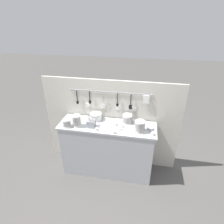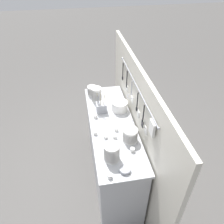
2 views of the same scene
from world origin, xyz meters
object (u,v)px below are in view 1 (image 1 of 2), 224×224
bowl_stack_wide_centre (140,127)px  cup_back_left (114,132)px  cup_beside_plates (137,123)px  cup_front_right (97,129)px  plate_stack (96,117)px  cup_mid_row (122,126)px  steel_mixing_bowl (150,128)px  bowl_stack_tall_left (77,121)px  cup_edge_far (153,134)px  bowl_stack_nested_right (127,119)px  cup_edge_near (116,124)px  cup_front_left (64,122)px  bowl_stack_short_front (67,123)px  cup_centre (120,129)px  cutlery_caddy (91,123)px

bowl_stack_wide_centre → cup_back_left: size_ratio=4.15×
cup_beside_plates → cup_front_right: (-0.58, -0.30, 0.00)m
plate_stack → cup_mid_row: size_ratio=4.33×
plate_stack → cup_back_left: plate_stack is taller
bowl_stack_wide_centre → steel_mixing_bowl: bowl_stack_wide_centre is taller
bowl_stack_tall_left → steel_mixing_bowl: 1.15m
cup_edge_far → cup_beside_plates: bearing=134.2°
bowl_stack_nested_right → cup_back_left: size_ratio=3.50×
bowl_stack_tall_left → bowl_stack_wide_centre: (0.98, 0.02, -0.01)m
cup_edge_near → cup_front_right: bearing=-142.8°
steel_mixing_bowl → cup_front_left: cup_front_left is taller
bowl_stack_short_front → cup_front_left: bearing=135.9°
plate_stack → cup_edge_near: 0.38m
cup_front_left → cup_centre: same height
bowl_stack_wide_centre → cutlery_caddy: bearing=179.8°
steel_mixing_bowl → cup_mid_row: 0.43m
cup_centre → bowl_stack_short_front: bearing=-176.3°
cutlery_caddy → bowl_stack_tall_left: bearing=-173.1°
plate_stack → cup_back_left: 0.51m
steel_mixing_bowl → cup_edge_near: bearing=177.7°
steel_mixing_bowl → cup_centre: (-0.45, -0.11, 0.00)m
bowl_stack_wide_centre → cup_back_left: bearing=-162.5°
bowl_stack_short_front → cup_front_left: (-0.10, 0.10, -0.04)m
steel_mixing_bowl → bowl_stack_short_front: bearing=-172.9°
plate_stack → cup_back_left: bearing=-42.5°
cup_mid_row → cup_centre: 0.09m
plate_stack → cutlery_caddy: 0.23m
bowl_stack_short_front → cup_edge_near: bowl_stack_short_front is taller
cup_edge_near → bowl_stack_short_front: bearing=-166.3°
bowl_stack_short_front → cup_front_right: 0.49m
cup_beside_plates → cup_edge_far: bearing=-45.8°
bowl_stack_tall_left → plate_stack: bowl_stack_tall_left is taller
cup_front_left → cup_front_right: bearing=-10.5°
cup_mid_row → cup_centre: size_ratio=1.00×
bowl_stack_wide_centre → cup_front_left: size_ratio=4.15×
bowl_stack_tall_left → cup_edge_far: 1.19m
bowl_stack_nested_right → cup_mid_row: bearing=-112.0°
bowl_stack_nested_right → cup_front_left: bearing=-169.0°
bowl_stack_tall_left → cup_front_right: bowl_stack_tall_left is taller
bowl_stack_wide_centre → cup_back_left: bowl_stack_wide_centre is taller
cup_edge_far → bowl_stack_short_front: bearing=-179.3°
bowl_stack_short_front → cup_front_right: size_ratio=2.96×
bowl_stack_wide_centre → cup_front_right: 0.65m
cup_mid_row → cup_beside_plates: (0.21, 0.14, 0.00)m
cup_front_left → cup_back_left: same height
cup_beside_plates → cup_edge_far: size_ratio=1.00×
plate_stack → cutlery_caddy: bearing=-93.6°
bowl_stack_tall_left → cup_beside_plates: 0.96m
bowl_stack_nested_right → cup_beside_plates: 0.16m
cup_edge_far → cup_back_left: 0.57m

